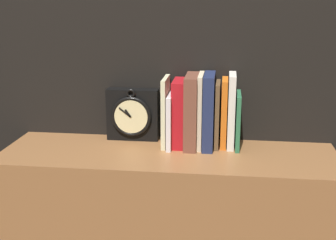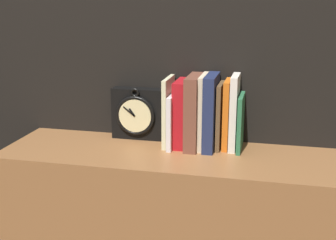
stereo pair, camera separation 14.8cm
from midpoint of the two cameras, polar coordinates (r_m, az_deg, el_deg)
The scene contains 12 objects.
wall_back at distance 1.63m, azimuth -1.79°, elevation 11.72°, with size 6.00×0.05×2.60m.
clock at distance 1.64m, azimuth -6.92°, elevation 0.62°, with size 0.18×0.07×0.19m.
book_slot0_cream at distance 1.57m, azimuth -3.00°, elevation 1.01°, with size 0.01×0.14×0.23m.
book_slot1_white at distance 1.57m, azimuth -2.51°, elevation -0.00°, with size 0.02×0.16×0.18m.
book_slot2_red at distance 1.57m, azimuth -1.35°, elevation 0.83°, with size 0.04×0.14×0.22m.
book_slot3_brown at distance 1.55m, azimuth 0.17°, elevation 1.03°, with size 0.04×0.16×0.24m.
book_slot4_cream at distance 1.55m, azimuth 1.26°, elevation 1.12°, with size 0.02×0.14×0.25m.
book_slot5_navy at distance 1.54m, azimuth 2.26°, elevation 1.06°, with size 0.04×0.15×0.25m.
book_slot6_brown at distance 1.56m, azimuth 3.34°, elevation 0.64°, with size 0.01×0.12×0.22m.
book_slot7_orange at distance 1.56m, azimuth 4.18°, elevation 0.86°, with size 0.02×0.11×0.23m.
book_slot8_white at distance 1.56m, azimuth 5.06°, elevation 1.11°, with size 0.02×0.12×0.25m.
book_slot9_green at distance 1.56m, azimuth 5.84°, elevation -0.10°, with size 0.01×0.14×0.18m.
Camera 1 is at (0.18, -1.42, 1.41)m, focal length 50.00 mm.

